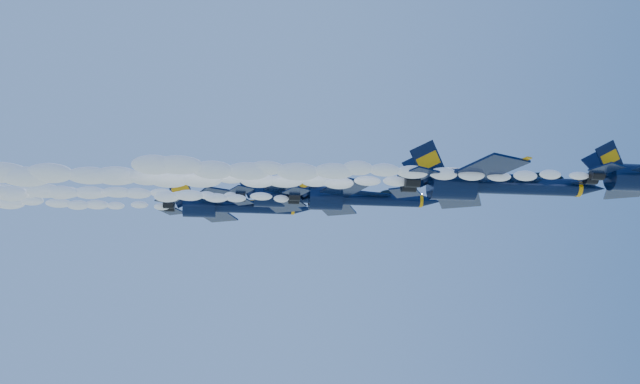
{
  "coord_description": "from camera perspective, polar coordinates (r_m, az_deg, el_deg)",
  "views": [
    {
      "loc": [
        -18.39,
        -69.73,
        129.34
      ],
      "look_at": [
        -10.45,
        4.1,
        152.98
      ],
      "focal_mm": 40.0,
      "sensor_mm": 36.0,
      "label": 1
    }
  ],
  "objects": [
    {
      "name": "jet_third",
      "position": [
        80.25,
        2.89,
        -0.5
      ],
      "size": [
        17.47,
        14.33,
        6.49
      ],
      "color": "black"
    },
    {
      "name": "smoke_trail_jet_third",
      "position": [
        80.82,
        -17.35,
        -0.12
      ],
      "size": [
        41.67,
        1.95,
        1.75
      ],
      "primitive_type": "ellipsoid",
      "color": "white"
    },
    {
      "name": "smoke_trail_jet_second",
      "position": [
        66.32,
        -11.07,
        1.12
      ],
      "size": [
        41.67,
        2.24,
        2.01
      ],
      "primitive_type": "ellipsoid",
      "color": "white"
    },
    {
      "name": "jet_fifth",
      "position": [
        94.53,
        -7.24,
        -1.11
      ],
      "size": [
        19.67,
        16.14,
        7.31
      ],
      "color": "black"
    },
    {
      "name": "smoke_trail_jet_lead",
      "position": [
        64.11,
        3.83,
        1.69
      ],
      "size": [
        41.67,
        1.86,
        1.68
      ],
      "primitive_type": "ellipsoid",
      "color": "white"
    },
    {
      "name": "jet_second",
      "position": [
        70.17,
        13.61,
        0.62
      ],
      "size": [
        20.06,
        16.46,
        7.46
      ],
      "color": "black"
    },
    {
      "name": "smoke_trail_jet_fourth",
      "position": [
        87.22,
        -20.51,
        0.02
      ],
      "size": [
        41.67,
        1.89,
        1.7
      ],
      "primitive_type": "ellipsoid",
      "color": "white"
    },
    {
      "name": "jet_fourth",
      "position": [
        84.72,
        -1.78,
        -0.34
      ],
      "size": [
        17.0,
        13.94,
        6.32
      ],
      "color": "black"
    }
  ]
}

